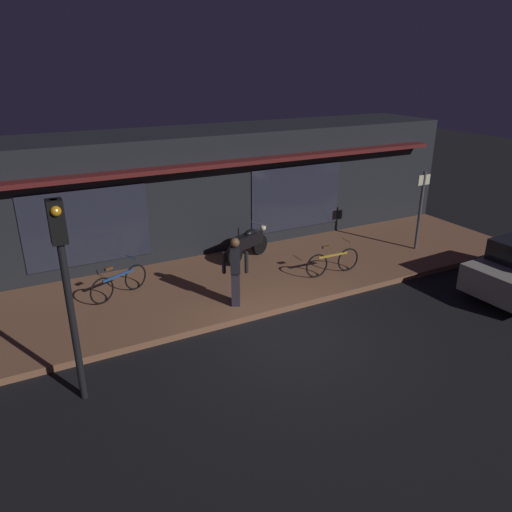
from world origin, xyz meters
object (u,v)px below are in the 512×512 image
person_bystander (235,270)px  bicycle_extra (119,283)px  motorcycle (248,243)px  traffic_light_pole (64,269)px  sign_post (421,206)px  bicycle_parked (333,262)px

person_bystander → bicycle_extra: bearing=143.7°
person_bystander → motorcycle: bearing=57.4°
traffic_light_pole → motorcycle: bearing=37.8°
motorcycle → bicycle_extra: (-3.88, -0.71, -0.14)m
sign_post → motorcycle: bearing=161.4°
sign_post → traffic_light_pole: bearing=-166.5°
bicycle_extra → person_bystander: person_bystander is taller
traffic_light_pole → bicycle_extra: bearing=67.0°
sign_post → bicycle_parked: bearing=-173.7°
bicycle_parked → bicycle_extra: size_ratio=1.09×
person_bystander → sign_post: bearing=6.7°
motorcycle → person_bystander: 2.90m
bicycle_parked → sign_post: sign_post is taller
bicycle_parked → person_bystander: (-3.07, -0.38, 0.52)m
traffic_light_pole → person_bystander: bearing=24.4°
bicycle_parked → sign_post: 3.58m
motorcycle → bicycle_parked: 2.55m
bicycle_parked → bicycle_extra: (-5.40, 1.33, 0.00)m
motorcycle → sign_post: 5.28m
bicycle_extra → traffic_light_pole: size_ratio=0.42×
bicycle_parked → bicycle_extra: bearing=166.2°
motorcycle → bicycle_extra: size_ratio=1.06×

